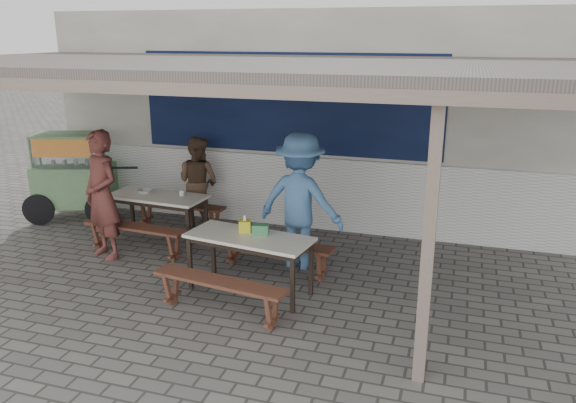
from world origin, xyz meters
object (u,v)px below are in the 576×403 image
Objects in this scene: vendor_cart at (73,173)px; patron_right_table at (300,201)px; donation_box at (260,229)px; patron_street_side at (102,195)px; table_right at (249,242)px; bench_right_street at (219,289)px; bench_left_wall at (180,209)px; bench_left_street at (135,233)px; bench_right_wall at (275,248)px; condiment_jar at (182,193)px; patron_wall_side at (198,182)px; condiment_bowl at (145,191)px; table_left at (157,200)px; tissue_box at (245,226)px.

patron_right_table is (4.33, -0.81, 0.12)m from vendor_cart.
patron_street_side is at bearing 171.46° from donation_box.
table_right is 0.97× the size of bench_right_street.
donation_box reaches higher than bench_left_wall.
patron_street_side is (-0.45, -1.38, 0.59)m from bench_left_wall.
bench_left_street is 2.51m from patron_right_table.
bench_right_street is (1.87, -2.55, 0.00)m from bench_left_wall.
bench_right_wall is 2.60m from patron_street_side.
patron_wall_side is at bearing 97.17° from condiment_jar.
patron_wall_side is (-1.64, 2.82, 0.42)m from bench_right_street.
bench_left_wall is at bearing 159.05° from bench_right_wall.
patron_wall_side is 0.96m from condiment_bowl.
table_left is 0.93× the size of bench_right_street.
bench_left_wall is 2.55m from patron_right_table.
patron_street_side is (-2.32, 1.17, 0.58)m from bench_right_street.
donation_box is (0.22, -0.05, -0.01)m from tissue_box.
tissue_box is at bearing -102.76° from bench_right_wall.
vendor_cart is 9.10× the size of donation_box.
patron_street_side is 9.50× the size of donation_box.
patron_right_table is at bearing -28.47° from vendor_cart.
patron_right_table is 8.69× the size of condiment_bowl.
vendor_cart is 2.37m from condiment_jar.
table_left is 0.92m from patron_street_side.
condiment_bowl is (-2.15, 2.01, 0.43)m from bench_right_street.
patron_street_side is 22.71× the size of condiment_jar.
bench_right_street is 0.89× the size of patron_right_table.
table_left is 0.93× the size of bench_right_wall.
donation_box reaches higher than condiment_jar.
bench_left_street is at bearing 165.09° from tissue_box.
vendor_cart is 1.79m from condiment_bowl.
bench_left_wall is 7.51× the size of condiment_bowl.
bench_right_street and bench_right_wall have the same top height.
donation_box is at bearing -24.73° from table_left.
patron_wall_side reaches higher than condiment_jar.
bench_right_wall is 0.76m from tissue_box.
patron_street_side is 1.79m from patron_wall_side.
bench_right_street is at bearing 82.74° from patron_right_table.
bench_right_street is at bearing -41.61° from table_left.
bench_right_wall is 11.66× the size of tissue_box.
bench_right_wall is at bearing 58.41° from patron_right_table.
table_left is at bearing 142.78° from bench_right_street.
condiment_bowl is (-0.28, -0.54, 0.43)m from bench_left_wall.
tissue_box is (1.94, -0.52, 0.48)m from bench_left_street.
bench_right_street is 0.90× the size of patron_street_side.
bench_left_wall is 19.88× the size of condiment_jar.
patron_right_table reaches higher than bench_left_street.
bench_right_street is 0.94m from donation_box.
bench_left_wall is at bearing 134.61° from bench_right_street.
patron_right_table is at bearing 61.43° from tissue_box.
bench_left_street is at bearing 51.23° from patron_street_side.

